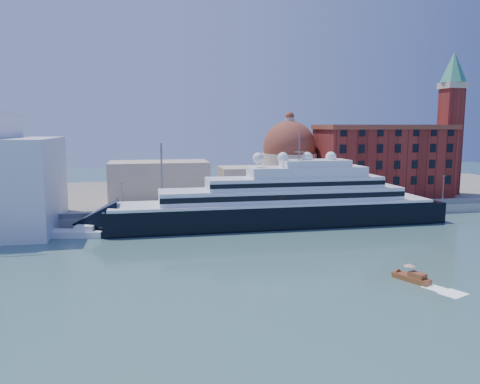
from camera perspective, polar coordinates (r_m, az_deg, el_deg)
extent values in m
plane|color=#345B5A|center=(94.60, 3.74, -7.16)|extent=(400.00, 400.00, 0.00)
cube|color=gray|center=(126.60, -0.32, -2.67)|extent=(180.00, 10.00, 2.50)
cube|color=slate|center=(166.51, -3.08, -0.19)|extent=(260.00, 72.00, 2.00)
cube|color=slate|center=(121.93, 0.09, -2.20)|extent=(180.00, 0.10, 1.20)
cube|color=black|center=(117.55, 4.18, -3.00)|extent=(82.01, 12.62, 6.83)
cone|color=black|center=(113.85, -17.24, -3.71)|extent=(10.51, 12.62, 12.62)
cube|color=black|center=(134.51, 21.26, -2.22)|extent=(6.31, 11.57, 6.31)
cube|color=white|center=(116.91, 4.20, -1.23)|extent=(79.91, 12.83, 0.63)
cube|color=white|center=(117.20, 5.20, -0.28)|extent=(60.98, 10.51, 3.15)
cube|color=black|center=(112.24, 5.97, -0.66)|extent=(60.98, 0.15, 1.26)
cube|color=white|center=(117.76, 6.68, 1.18)|extent=(44.16, 9.46, 2.73)
cube|color=white|center=(118.50, 8.16, 2.48)|extent=(29.44, 8.41, 2.52)
cube|color=white|center=(119.05, 9.13, 3.50)|extent=(16.82, 7.36, 1.68)
cylinder|color=slate|center=(117.37, 7.25, 5.63)|extent=(0.32, 0.32, 7.36)
sphere|color=white|center=(114.58, 2.22, 4.16)|extent=(2.73, 2.73, 2.73)
sphere|color=white|center=(116.24, 5.25, 4.18)|extent=(2.73, 2.73, 2.73)
sphere|color=white|center=(118.22, 8.19, 4.20)|extent=(2.73, 2.73, 2.73)
sphere|color=white|center=(120.49, 11.02, 4.20)|extent=(2.73, 2.73, 2.73)
cube|color=white|center=(112.26, -19.37, -4.85)|extent=(12.98, 6.48, 1.65)
cube|color=white|center=(111.32, -18.40, -4.20)|extent=(4.56, 3.34, 1.24)
cube|color=maroon|center=(81.48, 20.17, -9.90)|extent=(4.32, 6.41, 1.02)
cube|color=maroon|center=(80.69, 20.80, -9.47)|extent=(2.51, 2.98, 0.81)
cylinder|color=slate|center=(81.38, 19.92, -8.97)|extent=(0.06, 0.06, 1.63)
cone|color=red|center=(81.13, 19.95, -8.36)|extent=(1.83, 1.83, 0.41)
cube|color=maroon|center=(159.88, 16.98, 3.46)|extent=(42.00, 18.00, 22.00)
cube|color=brown|center=(159.45, 17.15, 7.58)|extent=(43.00, 19.00, 1.50)
cube|color=maroon|center=(172.30, 24.14, 5.58)|extent=(6.00, 6.00, 35.00)
cube|color=beige|center=(172.73, 24.49, 11.72)|extent=(7.00, 7.00, 2.00)
cone|color=#418F6F|center=(173.30, 24.61, 13.69)|extent=(8.40, 8.40, 10.00)
cylinder|color=beige|center=(153.98, 5.98, 2.11)|extent=(18.00, 18.00, 14.00)
sphere|color=brown|center=(153.32, 6.02, 5.46)|extent=(17.00, 17.00, 17.00)
cylinder|color=beige|center=(153.18, 6.07, 8.45)|extent=(3.00, 3.00, 3.00)
cube|color=beige|center=(148.65, 1.04, 1.16)|extent=(18.00, 14.00, 10.00)
cube|color=beige|center=(147.03, -9.84, 1.36)|extent=(30.00, 16.00, 12.00)
cylinder|color=slate|center=(120.54, -14.17, -0.93)|extent=(0.24, 0.24, 8.00)
cube|color=slate|center=(119.99, -14.23, 1.00)|extent=(0.80, 0.30, 0.25)
cylinder|color=slate|center=(122.83, -0.05, -0.52)|extent=(0.24, 0.24, 8.00)
cube|color=slate|center=(122.29, -0.05, 1.38)|extent=(0.80, 0.30, 0.25)
cylinder|color=slate|center=(132.07, 12.81, -0.12)|extent=(0.24, 0.24, 8.00)
cube|color=slate|center=(131.57, 12.86, 1.65)|extent=(0.80, 0.30, 0.25)
cylinder|color=slate|center=(146.97, 23.53, 0.22)|extent=(0.24, 0.24, 8.00)
cube|color=slate|center=(146.52, 23.62, 1.81)|extent=(0.80, 0.30, 0.25)
cylinder|color=slate|center=(121.81, -9.50, 1.67)|extent=(0.50, 0.50, 18.00)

